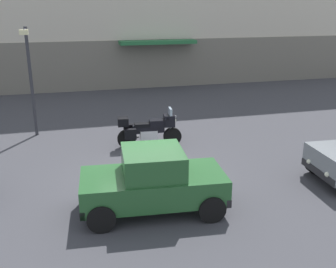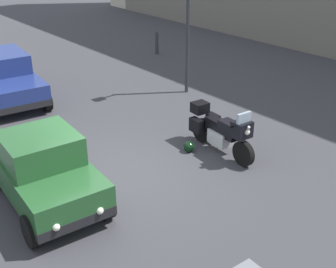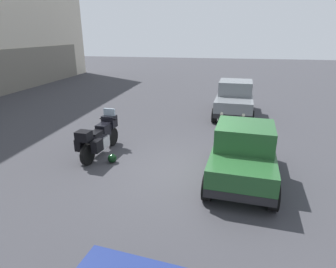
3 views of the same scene
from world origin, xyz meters
name	(u,v)px [view 1 (image 1 of 3)]	position (x,y,z in m)	size (l,w,h in m)	color
ground_plane	(146,182)	(0.00, 0.00, 0.00)	(80.00, 80.00, 0.00)	#38383D
motorcycle	(148,130)	(0.66, 2.85, 0.62)	(2.26, 0.82, 1.36)	black
helmet	(137,150)	(0.15, 2.24, 0.14)	(0.28, 0.28, 0.28)	black
car_compact_side	(153,181)	(-0.15, -1.59, 0.77)	(3.57, 1.96, 1.56)	#235128
streetlamp_curbside	(30,70)	(-3.22, 5.03, 2.50)	(0.28, 0.94, 4.02)	#2D2D33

